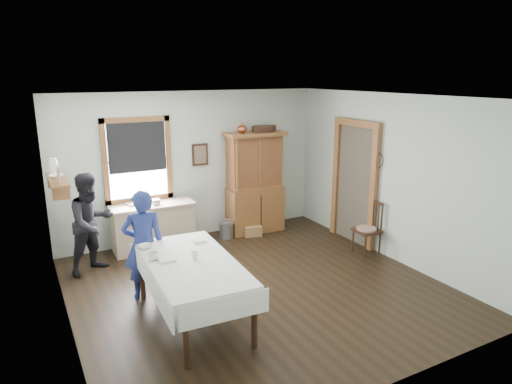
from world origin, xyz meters
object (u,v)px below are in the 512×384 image
china_hutch (255,183)px  wicker_basket (252,231)px  work_counter (153,226)px  pail (227,230)px  dining_table (192,291)px  figure_dark (92,226)px  woman_blue (144,249)px  spindle_chair (367,228)px

china_hutch → wicker_basket: bearing=-125.5°
work_counter → pail: 1.38m
dining_table → figure_dark: size_ratio=1.38×
work_counter → china_hutch: china_hutch is taller
pail → wicker_basket: (0.48, -0.13, -0.05)m
work_counter → dining_table: work_counter is taller
wicker_basket → woman_blue: size_ratio=0.23×
dining_table → spindle_chair: bearing=11.0°
work_counter → spindle_chair: 3.68m
china_hutch → pail: china_hutch is taller
spindle_chair → pail: size_ratio=3.23×
work_counter → china_hutch: size_ratio=0.74×
spindle_chair → pail: bearing=135.4°
wicker_basket → work_counter: bearing=172.6°
spindle_chair → wicker_basket: bearing=128.5°
woman_blue → wicker_basket: bearing=-140.5°
figure_dark → work_counter: bearing=-3.3°
spindle_chair → wicker_basket: size_ratio=2.80×
dining_table → wicker_basket: (2.09, 2.37, -0.30)m
work_counter → china_hutch: bearing=0.8°
wicker_basket → figure_dark: size_ratio=0.23×
dining_table → woman_blue: 1.02m
spindle_chair → pail: 2.58m
china_hutch → wicker_basket: size_ratio=5.88×
dining_table → china_hutch: bearing=48.9°
spindle_chair → pail: (-1.77, 1.84, -0.32)m
china_hutch → figure_dark: china_hutch is taller
dining_table → spindle_chair: (3.38, 0.66, 0.06)m
china_hutch → spindle_chair: china_hutch is taller
work_counter → china_hutch: 2.09m
pail → figure_dark: bearing=-171.7°
wicker_basket → figure_dark: 2.98m
wicker_basket → woman_blue: (-2.43, -1.46, 0.61)m
dining_table → woman_blue: size_ratio=1.42×
pail → woman_blue: bearing=-140.9°
china_hutch → figure_dark: 3.13m
spindle_chair → figure_dark: (-4.20, 1.49, 0.26)m
pail → woman_blue: (-1.95, -1.59, 0.56)m
spindle_chair → wicker_basket: 2.17m
work_counter → wicker_basket: bearing=-6.5°
work_counter → wicker_basket: (1.83, -0.24, -0.31)m
pail → work_counter: bearing=175.5°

